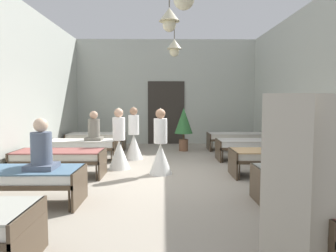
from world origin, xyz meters
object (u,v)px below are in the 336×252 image
Objects in this scene: bed_left_row_2 at (60,157)px; bed_right_row_3 at (252,145)px; nurse_far_aisle at (119,147)px; nurse_near_aisle at (134,141)px; bed_right_row_1 at (316,176)px; bed_right_row_4 at (236,137)px; bed_left_row_1 at (20,177)px; potted_plant at (184,123)px; patient_seated_primary at (41,150)px; patient_seated_secondary at (94,129)px; nurse_mid_aisle at (161,151)px; privacy_screen at (332,190)px; bed_left_row_3 at (82,145)px; bed_right_row_2 at (275,156)px; bed_left_row_4 at (96,137)px.

bed_left_row_2 and bed_right_row_3 have the same top height.
nurse_far_aisle is at bearing -163.31° from bed_right_row_3.
bed_right_row_1 is at bearing 31.90° from nurse_near_aisle.
bed_right_row_4 is (0.00, 5.47, 0.00)m from bed_right_row_1.
nurse_near_aisle is at bearing 55.12° from bed_left_row_2.
bed_left_row_1 is at bearing -94.19° from nurse_far_aisle.
nurse_near_aisle is at bearing -153.79° from bed_right_row_4.
nurse_near_aisle is 1.04× the size of potted_plant.
patient_seated_primary is 3.62m from patient_seated_secondary.
nurse_mid_aisle reaches higher than bed_left_row_2.
nurse_far_aisle is at bearing 65.51° from bed_left_row_1.
patient_seated_secondary is at bearing -156.84° from bed_right_row_4.
bed_left_row_1 is 4.34m from privacy_screen.
nurse_near_aisle is (-3.29, 0.20, 0.09)m from bed_right_row_3.
potted_plant reaches higher than bed_left_row_3.
bed_left_row_1 is at bearing -118.80° from potted_plant.
patient_seated_primary is at bearing -79.22° from bed_left_row_2.
nurse_near_aisle is at bearing -135.98° from potted_plant.
bed_right_row_3 is at bearing 77.85° from nurse_near_aisle.
nurse_near_aisle reaches higher than bed_right_row_1.
bed_right_row_2 is at bearing -62.80° from potted_plant.
potted_plant is (-1.79, 3.48, 0.48)m from bed_right_row_2.
bed_left_row_2 is 2.38× the size of patient_seated_secondary.
bed_right_row_1 is at bearing -21.20° from bed_left_row_2.
potted_plant is (-1.79, -0.17, 0.48)m from bed_right_row_4.
bed_right_row_1 and bed_left_row_2 have the same top height.
patient_seated_secondary is at bearing -179.50° from bed_right_row_3.
bed_left_row_3 is (0.00, 3.64, 0.00)m from bed_left_row_1.
nurse_near_aisle is (1.41, 0.20, 0.09)m from bed_left_row_3.
nurse_near_aisle reaches higher than bed_right_row_2.
patient_seated_primary and patient_seated_secondary have the same top height.
patient_seated_secondary is (0.35, -1.86, 0.43)m from bed_left_row_4.
bed_left_row_1 is 1.00× the size of bed_left_row_3.
patient_seated_secondary is 0.56× the size of potted_plant.
nurse_far_aisle is (-3.52, 2.59, 0.09)m from bed_right_row_1.
nurse_mid_aisle is at bearing 141.04° from bed_right_row_1.
nurse_far_aisle is at bearing -67.71° from bed_left_row_4.
bed_left_row_2 is 5.48m from privacy_screen.
privacy_screen is at bearing -99.30° from bed_right_row_3.
bed_right_row_2 is 3.60m from nurse_far_aisle.
bed_left_row_4 is at bearing 100.66° from patient_seated_secondary.
bed_left_row_2 is 4.56m from potted_plant.
bed_left_row_3 is (-4.70, 1.82, 0.00)m from bed_right_row_2.
bed_right_row_2 is (0.00, 1.82, 0.00)m from bed_right_row_1.
patient_seated_primary is 1.00× the size of patient_seated_secondary.
bed_left_row_1 is at bearing -80.18° from nurse_mid_aisle.
bed_left_row_1 is at bearing -90.00° from bed_left_row_3.
potted_plant is at bearing -174.61° from bed_right_row_4.
patient_seated_primary is (-0.83, -2.61, 0.34)m from nurse_far_aisle.
bed_left_row_1 and bed_left_row_3 have the same top height.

